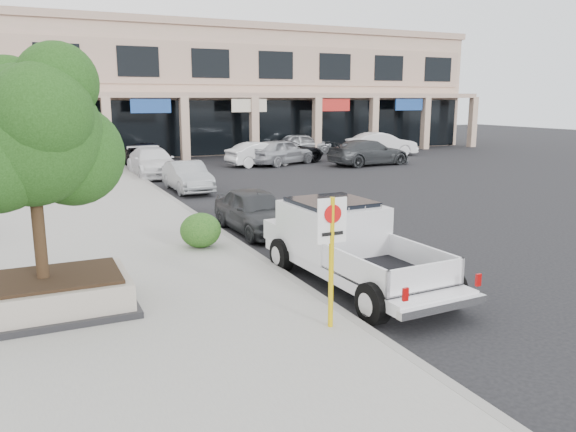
{
  "coord_description": "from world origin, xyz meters",
  "views": [
    {
      "loc": [
        -6.65,
        -10.3,
        4.07
      ],
      "look_at": [
        -1.19,
        1.5,
        1.34
      ],
      "focal_mm": 35.0,
      "sensor_mm": 36.0,
      "label": 1
    }
  ],
  "objects_px": {
    "curb_car_a": "(255,211)",
    "lot_car_b": "(262,154)",
    "curb_car_d": "(147,156)",
    "curb_car_c": "(153,162)",
    "lot_car_d": "(285,151)",
    "lot_car_e": "(303,143)",
    "pickup_truck": "(356,247)",
    "lot_car_f": "(381,144)",
    "planter": "(45,295)",
    "no_parking_sign": "(332,245)",
    "planter_tree": "(38,136)",
    "lot_car_c": "(369,152)",
    "lot_car_a": "(281,152)",
    "curb_car_b": "(187,176)"
  },
  "relations": [
    {
      "from": "no_parking_sign",
      "to": "curb_car_d",
      "type": "distance_m",
      "value": 25.93
    },
    {
      "from": "curb_car_a",
      "to": "lot_car_b",
      "type": "distance_m",
      "value": 17.54
    },
    {
      "from": "curb_car_a",
      "to": "pickup_truck",
      "type": "bearing_deg",
      "value": -90.84
    },
    {
      "from": "curb_car_a",
      "to": "curb_car_c",
      "type": "distance_m",
      "value": 14.33
    },
    {
      "from": "lot_car_a",
      "to": "lot_car_c",
      "type": "height_order",
      "value": "lot_car_a"
    },
    {
      "from": "planter_tree",
      "to": "curb_car_d",
      "type": "xyz_separation_m",
      "value": [
        6.22,
        22.85,
        -2.68
      ]
    },
    {
      "from": "pickup_truck",
      "to": "no_parking_sign",
      "type": "bearing_deg",
      "value": -133.62
    },
    {
      "from": "planter_tree",
      "to": "lot_car_d",
      "type": "bearing_deg",
      "value": 55.8
    },
    {
      "from": "curb_car_b",
      "to": "lot_car_d",
      "type": "height_order",
      "value": "lot_car_d"
    },
    {
      "from": "no_parking_sign",
      "to": "lot_car_e",
      "type": "height_order",
      "value": "no_parking_sign"
    },
    {
      "from": "pickup_truck",
      "to": "lot_car_f",
      "type": "bearing_deg",
      "value": 52.25
    },
    {
      "from": "curb_car_a",
      "to": "curb_car_d",
      "type": "xyz_separation_m",
      "value": [
        0.2,
        18.08,
        0.05
      ]
    },
    {
      "from": "lot_car_d",
      "to": "lot_car_e",
      "type": "bearing_deg",
      "value": -48.41
    },
    {
      "from": "planter",
      "to": "lot_car_d",
      "type": "distance_m",
      "value": 26.61
    },
    {
      "from": "curb_car_a",
      "to": "lot_car_e",
      "type": "height_order",
      "value": "lot_car_e"
    },
    {
      "from": "lot_car_b",
      "to": "lot_car_d",
      "type": "distance_m",
      "value": 2.2
    },
    {
      "from": "lot_car_b",
      "to": "lot_car_c",
      "type": "relative_size",
      "value": 0.82
    },
    {
      "from": "curb_car_c",
      "to": "lot_car_d",
      "type": "xyz_separation_m",
      "value": [
        9.05,
        2.74,
        -0.01
      ]
    },
    {
      "from": "lot_car_a",
      "to": "lot_car_f",
      "type": "distance_m",
      "value": 9.23
    },
    {
      "from": "pickup_truck",
      "to": "curb_car_a",
      "type": "bearing_deg",
      "value": 88.28
    },
    {
      "from": "curb_car_c",
      "to": "curb_car_d",
      "type": "xyz_separation_m",
      "value": [
        0.43,
        3.75,
        -0.01
      ]
    },
    {
      "from": "planter",
      "to": "curb_car_a",
      "type": "relative_size",
      "value": 0.81
    },
    {
      "from": "lot_car_b",
      "to": "lot_car_e",
      "type": "xyz_separation_m",
      "value": [
        5.76,
        5.98,
        0.04
      ]
    },
    {
      "from": "pickup_truck",
      "to": "lot_car_f",
      "type": "relative_size",
      "value": 1.13
    },
    {
      "from": "planter_tree",
      "to": "lot_car_e",
      "type": "relative_size",
      "value": 0.89
    },
    {
      "from": "curb_car_c",
      "to": "lot_car_a",
      "type": "relative_size",
      "value": 1.06
    },
    {
      "from": "pickup_truck",
      "to": "curb_car_d",
      "type": "height_order",
      "value": "pickup_truck"
    },
    {
      "from": "curb_car_c",
      "to": "lot_car_e",
      "type": "xyz_separation_m",
      "value": [
        12.81,
        7.82,
        0.02
      ]
    },
    {
      "from": "curb_car_d",
      "to": "lot_car_f",
      "type": "bearing_deg",
      "value": 7.32
    },
    {
      "from": "curb_car_d",
      "to": "lot_car_a",
      "type": "distance_m",
      "value": 8.17
    },
    {
      "from": "lot_car_c",
      "to": "planter",
      "type": "bearing_deg",
      "value": 129.68
    },
    {
      "from": "lot_car_f",
      "to": "curb_car_a",
      "type": "bearing_deg",
      "value": 149.39
    },
    {
      "from": "no_parking_sign",
      "to": "curb_car_b",
      "type": "bearing_deg",
      "value": 83.74
    },
    {
      "from": "planter_tree",
      "to": "curb_car_b",
      "type": "xyz_separation_m",
      "value": [
        6.15,
        13.32,
        -2.75
      ]
    },
    {
      "from": "planter",
      "to": "curb_car_a",
      "type": "distance_m",
      "value": 7.89
    },
    {
      "from": "lot_car_c",
      "to": "lot_car_d",
      "type": "bearing_deg",
      "value": 47.12
    },
    {
      "from": "planter",
      "to": "curb_car_c",
      "type": "xyz_separation_m",
      "value": [
        5.93,
        19.26,
        0.27
      ]
    },
    {
      "from": "curb_car_c",
      "to": "lot_car_d",
      "type": "distance_m",
      "value": 9.46
    },
    {
      "from": "lot_car_b",
      "to": "no_parking_sign",
      "type": "bearing_deg",
      "value": 152.24
    },
    {
      "from": "lot_car_b",
      "to": "planter_tree",
      "type": "bearing_deg",
      "value": 140.22
    },
    {
      "from": "curb_car_b",
      "to": "lot_car_d",
      "type": "bearing_deg",
      "value": 43.98
    },
    {
      "from": "lot_car_d",
      "to": "curb_car_d",
      "type": "bearing_deg",
      "value": 71.41
    },
    {
      "from": "curb_car_b",
      "to": "lot_car_b",
      "type": "distance_m",
      "value": 10.14
    },
    {
      "from": "planter_tree",
      "to": "lot_car_c",
      "type": "relative_size",
      "value": 0.74
    },
    {
      "from": "planter_tree",
      "to": "planter",
      "type": "bearing_deg",
      "value": -131.03
    },
    {
      "from": "planter",
      "to": "curb_car_c",
      "type": "relative_size",
      "value": 0.62
    },
    {
      "from": "pickup_truck",
      "to": "curb_car_b",
      "type": "distance_m",
      "value": 14.3
    },
    {
      "from": "no_parking_sign",
      "to": "lot_car_b",
      "type": "distance_m",
      "value": 25.41
    },
    {
      "from": "curb_car_c",
      "to": "lot_car_d",
      "type": "bearing_deg",
      "value": 16.09
    },
    {
      "from": "pickup_truck",
      "to": "lot_car_b",
      "type": "xyz_separation_m",
      "value": [
        6.72,
        21.92,
        -0.17
      ]
    }
  ]
}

